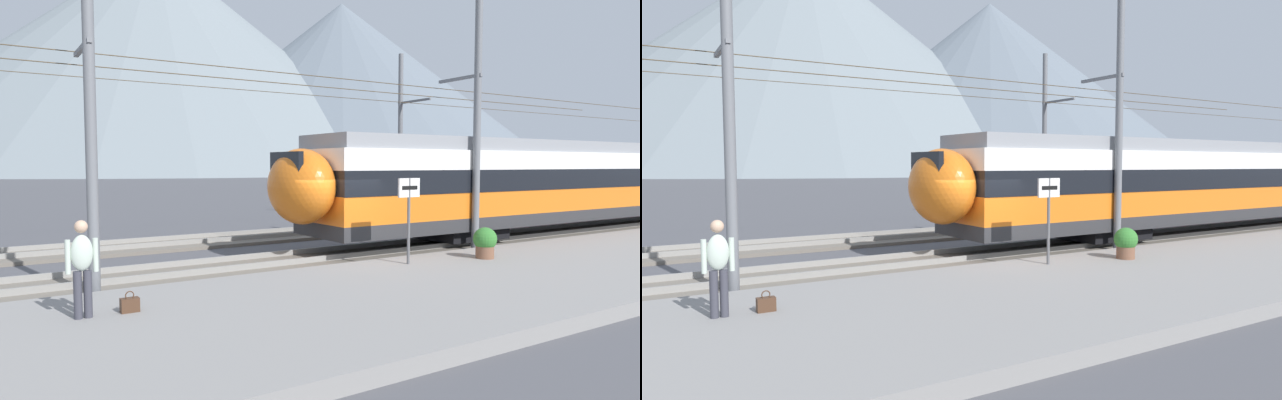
% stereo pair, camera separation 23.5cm
% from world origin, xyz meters
% --- Properties ---
extents(ground_plane, '(400.00, 400.00, 0.00)m').
position_xyz_m(ground_plane, '(0.00, 0.00, 0.00)').
color(ground_plane, '#4C4C51').
extents(platform_slab, '(120.00, 6.43, 0.29)m').
position_xyz_m(platform_slab, '(0.00, -4.22, 0.15)').
color(platform_slab, gray).
rests_on(platform_slab, ground).
extents(track_near, '(120.00, 3.00, 0.28)m').
position_xyz_m(track_near, '(0.00, 1.02, 0.07)').
color(track_near, '#6B6359').
rests_on(track_near, ground).
extents(track_far, '(120.00, 3.00, 0.28)m').
position_xyz_m(track_far, '(0.00, 6.39, 0.07)').
color(track_far, '#6B6359').
rests_on(track_far, ground).
extents(train_near_platform, '(33.02, 2.94, 4.27)m').
position_xyz_m(train_near_platform, '(15.19, 1.02, 2.23)').
color(train_near_platform, '#2D2D30').
rests_on(train_near_platform, track_near).
extents(catenary_mast_west, '(39.92, 1.88, 7.46)m').
position_xyz_m(catenary_mast_west, '(-6.60, -0.44, 3.87)').
color(catenary_mast_west, slate).
rests_on(catenary_mast_west, ground).
extents(catenary_mast_mid, '(39.92, 1.88, 8.30)m').
position_xyz_m(catenary_mast_mid, '(5.15, -0.45, 4.27)').
color(catenary_mast_mid, slate).
rests_on(catenary_mast_mid, ground).
extents(catenary_mast_far_side, '(39.92, 2.29, 8.46)m').
position_xyz_m(catenary_mast_far_side, '(9.52, 8.25, 4.37)').
color(catenary_mast_far_side, slate).
rests_on(catenary_mast_far_side, ground).
extents(platform_sign, '(0.70, 0.08, 2.27)m').
position_xyz_m(platform_sign, '(0.94, -2.06, 1.96)').
color(platform_sign, '#59595B').
rests_on(platform_sign, platform_slab).
extents(passenger_walking, '(0.53, 0.22, 1.69)m').
position_xyz_m(passenger_walking, '(-7.20, -2.99, 1.24)').
color(passenger_walking, '#383842').
rests_on(passenger_walking, platform_slab).
extents(handbag_beside_passenger, '(0.32, 0.18, 0.38)m').
position_xyz_m(handbag_beside_passenger, '(-6.43, -3.01, 0.42)').
color(handbag_beside_passenger, '#472D1E').
rests_on(handbag_beside_passenger, platform_slab).
extents(potted_plant_platform_edge, '(0.66, 0.66, 0.87)m').
position_xyz_m(potted_plant_platform_edge, '(3.36, -2.53, 0.78)').
color(potted_plant_platform_edge, brown).
rests_on(potted_plant_platform_edge, platform_slab).
extents(mountain_central_peak, '(212.96, 212.96, 86.47)m').
position_xyz_m(mountain_central_peak, '(51.58, 202.91, 43.24)').
color(mountain_central_peak, slate).
rests_on(mountain_central_peak, ground).
extents(mountain_right_ridge, '(166.06, 166.06, 66.86)m').
position_xyz_m(mountain_right_ridge, '(116.04, 169.96, 33.43)').
color(mountain_right_ridge, slate).
rests_on(mountain_right_ridge, ground).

